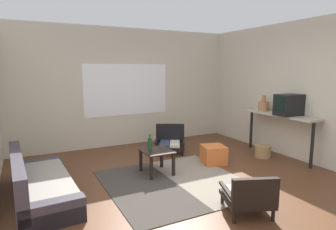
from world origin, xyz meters
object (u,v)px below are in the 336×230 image
(console_shelf, at_px, (279,119))
(glass_bottle, at_px, (150,144))
(coffee_table, at_px, (157,155))
(armchair_by_window, at_px, (170,141))
(wicker_basket, at_px, (263,151))
(crt_television, at_px, (290,105))
(armchair_striped_foreground, at_px, (249,196))
(clay_vase, at_px, (264,106))
(ottoman_orange, at_px, (214,155))
(couch, at_px, (38,185))

(console_shelf, height_order, glass_bottle, console_shelf)
(glass_bottle, bearing_deg, console_shelf, -5.54)
(glass_bottle, bearing_deg, coffee_table, -2.89)
(armchair_by_window, xyz_separation_m, console_shelf, (1.79, -1.31, 0.54))
(wicker_basket, bearing_deg, crt_television, -50.47)
(armchair_by_window, distance_m, glass_bottle, 1.43)
(armchair_striped_foreground, bearing_deg, console_shelf, 35.05)
(crt_television, bearing_deg, wicker_basket, 129.53)
(armchair_striped_foreground, xyz_separation_m, clay_vase, (2.19, 1.97, 0.76))
(coffee_table, distance_m, crt_television, 2.75)
(coffee_table, bearing_deg, ottoman_orange, -0.77)
(armchair_striped_foreground, height_order, crt_television, crt_television)
(couch, relative_size, armchair_by_window, 2.39)
(clay_vase, bearing_deg, console_shelf, -90.00)
(couch, distance_m, glass_bottle, 1.78)
(couch, height_order, crt_television, crt_television)
(couch, bearing_deg, clay_vase, 3.99)
(coffee_table, bearing_deg, wicker_basket, -3.63)
(armchair_striped_foreground, relative_size, glass_bottle, 2.50)
(crt_television, bearing_deg, coffee_table, 169.36)
(couch, relative_size, clay_vase, 5.81)
(armchair_striped_foreground, distance_m, ottoman_orange, 1.94)
(crt_television, distance_m, clay_vase, 0.67)
(couch, relative_size, crt_television, 3.55)
(armchair_by_window, distance_m, armchair_striped_foreground, 2.88)
(wicker_basket, bearing_deg, glass_bottle, 176.41)
(coffee_table, xyz_separation_m, armchair_striped_foreground, (0.41, -1.79, -0.07))
(coffee_table, bearing_deg, armchair_striped_foreground, -77.24)
(console_shelf, relative_size, wicker_basket, 5.23)
(crt_television, height_order, wicker_basket, crt_television)
(coffee_table, height_order, armchair_striped_foreground, armchair_striped_foreground)
(crt_television, relative_size, glass_bottle, 1.83)
(wicker_basket, bearing_deg, couch, 179.86)
(couch, distance_m, coffee_table, 1.87)
(couch, xyz_separation_m, crt_television, (4.45, -0.35, 0.90))
(clay_vase, distance_m, wicker_basket, 0.98)
(ottoman_orange, relative_size, wicker_basket, 1.31)
(ottoman_orange, bearing_deg, glass_bottle, 179.03)
(ottoman_orange, relative_size, glass_bottle, 1.40)
(armchair_by_window, height_order, glass_bottle, glass_bottle)
(couch, distance_m, clay_vase, 4.54)
(coffee_table, distance_m, console_shelf, 2.65)
(armchair_by_window, bearing_deg, coffee_table, -127.31)
(ottoman_orange, bearing_deg, console_shelf, -9.66)
(armchair_by_window, bearing_deg, ottoman_orange, -70.92)
(armchair_by_window, xyz_separation_m, glass_bottle, (-0.93, -1.05, 0.29))
(couch, relative_size, ottoman_orange, 4.64)
(armchair_striped_foreground, bearing_deg, ottoman_orange, 66.56)
(coffee_table, height_order, console_shelf, console_shelf)
(coffee_table, height_order, clay_vase, clay_vase)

